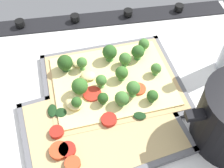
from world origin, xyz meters
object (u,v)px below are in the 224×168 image
object	(u,v)px
baking_tray_front	(112,84)
veggie_pizza_back	(101,126)
baking_tray_back	(103,128)
broccoli_pizza	(111,79)

from	to	relation	value
baking_tray_front	veggie_pizza_back	bearing A→B (deg)	69.24
baking_tray_front	veggie_pizza_back	distance (cm)	12.89
baking_tray_front	baking_tray_back	bearing A→B (deg)	71.31
baking_tray_front	veggie_pizza_back	xyz separation A→B (cm)	(4.56, 12.04, 0.72)
baking_tray_front	broccoli_pizza	bearing A→B (deg)	-30.23
baking_tray_back	veggie_pizza_back	distance (cm)	0.86
baking_tray_back	veggie_pizza_back	xyz separation A→B (cm)	(0.43, -0.20, 0.72)
broccoli_pizza	baking_tray_back	distance (cm)	13.13
baking_tray_front	broccoli_pizza	size ratio (longest dim) A/B	1.08
broccoli_pizza	baking_tray_front	bearing A→B (deg)	149.77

